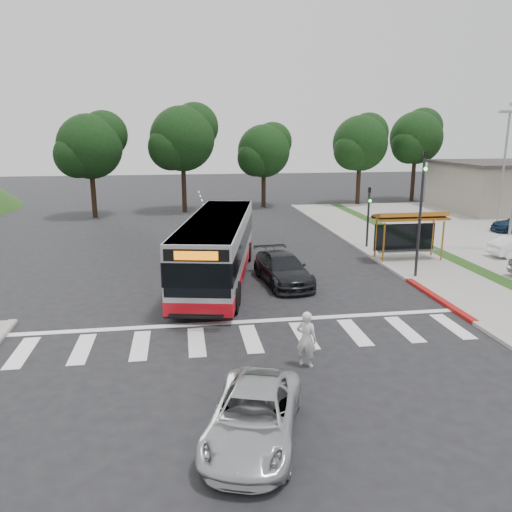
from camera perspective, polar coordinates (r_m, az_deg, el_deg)
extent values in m
plane|color=black|center=(23.30, -2.32, -4.58)|extent=(140.00, 140.00, 0.00)
cube|color=gray|center=(33.63, 15.04, 0.86)|extent=(4.00, 40.00, 0.12)
cube|color=#9E9991|center=(32.88, 11.85, 0.78)|extent=(0.30, 40.00, 0.15)
cube|color=maroon|center=(24.12, 20.08, -4.61)|extent=(0.32, 6.00, 0.15)
cube|color=silver|center=(18.66, -0.58, -9.41)|extent=(18.00, 2.60, 0.01)
cylinder|color=#9E5D1A|center=(29.36, 14.38, 1.46)|extent=(0.10, 0.10, 2.30)
cylinder|color=#9E5D1A|center=(30.94, 20.54, 1.63)|extent=(0.10, 0.10, 2.30)
cylinder|color=#9E5D1A|center=(30.45, 13.51, 1.95)|extent=(0.10, 0.10, 2.30)
cylinder|color=#9E5D1A|center=(31.97, 19.51, 2.09)|extent=(0.10, 0.10, 2.30)
cube|color=#9E5D1A|center=(30.40, 17.23, 4.18)|extent=(4.20, 1.60, 0.12)
cube|color=#9E5D1A|center=(30.42, 17.21, 4.48)|extent=(4.20, 1.32, 0.51)
cube|color=black|center=(31.15, 16.59, 2.11)|extent=(3.80, 0.06, 1.60)
cube|color=gray|center=(30.78, 16.96, 0.52)|extent=(3.60, 0.40, 0.08)
cylinder|color=black|center=(26.67, 18.23, 4.30)|extent=(0.14, 0.14, 6.50)
imported|color=black|center=(26.38, 18.69, 10.19)|extent=(0.16, 0.20, 1.00)
sphere|color=#19E533|center=(26.25, 18.81, 9.40)|extent=(0.18, 0.18, 0.18)
cylinder|color=black|center=(33.18, 12.69, 4.25)|extent=(0.14, 0.14, 4.00)
imported|color=black|center=(32.97, 12.83, 6.82)|extent=(0.16, 0.20, 1.00)
sphere|color=#19E533|center=(32.84, 12.91, 6.17)|extent=(0.18, 0.18, 0.18)
cylinder|color=gray|center=(46.32, 26.45, 9.06)|extent=(0.18, 0.18, 9.00)
cube|color=gray|center=(45.95, 26.47, 14.55)|extent=(0.80, 0.35, 0.22)
cylinder|color=black|center=(53.48, 11.61, 8.21)|extent=(0.44, 0.44, 4.40)
sphere|color=black|center=(53.25, 11.82, 12.49)|extent=(5.60, 5.60, 5.60)
sphere|color=black|center=(54.42, 12.70, 13.53)|extent=(4.20, 4.20, 4.20)
sphere|color=black|center=(52.28, 11.03, 11.74)|extent=(3.92, 3.92, 3.92)
cylinder|color=black|center=(58.05, 17.50, 8.40)|extent=(0.44, 0.44, 4.84)
sphere|color=black|center=(57.84, 17.83, 12.74)|extent=(5.60, 5.60, 5.60)
sphere|color=black|center=(59.08, 18.54, 13.77)|extent=(4.20, 4.20, 4.20)
sphere|color=black|center=(56.79, 17.18, 11.99)|extent=(3.92, 3.92, 3.92)
cylinder|color=black|center=(48.22, -8.23, 7.89)|extent=(0.44, 0.44, 4.84)
sphere|color=black|center=(47.96, -8.42, 13.12)|extent=(6.00, 6.00, 6.00)
sphere|color=black|center=(48.89, -7.03, 14.47)|extent=(4.50, 4.50, 4.50)
sphere|color=black|center=(47.23, -9.68, 12.13)|extent=(4.20, 4.20, 4.20)
cylinder|color=black|center=(50.95, 0.87, 7.85)|extent=(0.44, 0.44, 3.96)
sphere|color=black|center=(50.69, 0.89, 11.90)|extent=(5.20, 5.20, 5.20)
sphere|color=black|center=(51.62, 1.91, 12.93)|extent=(3.90, 3.90, 3.90)
sphere|color=black|center=(49.93, -0.04, 11.15)|extent=(3.64, 3.64, 3.64)
cylinder|color=black|center=(46.87, -18.09, 6.91)|extent=(0.44, 0.44, 4.40)
sphere|color=black|center=(46.60, -18.46, 11.79)|extent=(5.60, 5.60, 5.60)
sphere|color=black|center=(47.24, -17.02, 13.13)|extent=(4.20, 4.20, 4.20)
sphere|color=black|center=(46.10, -19.76, 10.80)|extent=(3.92, 3.92, 3.92)
imported|color=silver|center=(16.35, 5.78, -9.42)|extent=(0.82, 0.76, 1.88)
imported|color=black|center=(25.07, 3.07, -1.47)|extent=(2.61, 5.32, 1.49)
imported|color=#B2B5B7|center=(12.87, -0.28, -17.82)|extent=(3.35, 4.95, 1.26)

